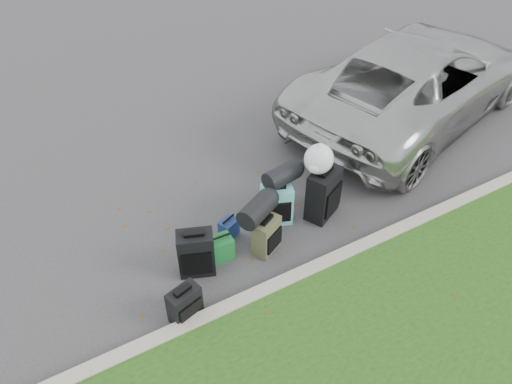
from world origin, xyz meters
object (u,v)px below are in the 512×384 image
suitcase_large_black_left (196,253)px  suitcase_olive (266,235)px  suitcase_large_black_right (323,194)px  tote_navy (229,228)px  tote_green (221,248)px  suitcase_teal (277,205)px  suitcase_small_black (185,305)px  suv (416,79)px

suitcase_large_black_left → suitcase_olive: bearing=14.8°
suitcase_large_black_right → suitcase_olive: bearing=164.6°
suitcase_large_black_left → tote_navy: bearing=51.5°
suitcase_olive → tote_green: 0.61m
suitcase_teal → suitcase_large_black_right: size_ratio=0.80×
suitcase_large_black_left → tote_navy: 0.76m
suitcase_teal → suitcase_large_black_right: (0.64, -0.19, 0.08)m
suitcase_large_black_left → suitcase_olive: (0.95, -0.11, -0.06)m
tote_navy → tote_green: bearing=-153.1°
suitcase_large_black_right → tote_green: (-1.62, -0.04, -0.21)m
suitcase_large_black_left → tote_green: size_ratio=1.95×
suitcase_large_black_right → tote_navy: bearing=142.0°
suitcase_olive → suitcase_large_black_right: bearing=-15.5°
suitcase_large_black_left → tote_navy: suitcase_large_black_left is taller
suitcase_large_black_right → tote_navy: (-1.35, 0.27, -0.25)m
suitcase_olive → tote_green: (-0.58, 0.17, -0.09)m
suitcase_small_black → suitcase_large_black_right: 2.50m
suitcase_large_black_left → tote_green: bearing=30.5°
suitcase_small_black → suv: bearing=5.7°
suv → suitcase_small_black: size_ratio=11.24×
suv → tote_green: 4.82m
suitcase_large_black_right → suitcase_large_black_left: bearing=156.3°
suitcase_small_black → suitcase_teal: (1.76, 0.88, 0.07)m
suitcase_large_black_left → suitcase_large_black_right: bearing=24.1°
suitcase_teal → suv: bearing=38.5°
suv → suitcase_large_black_left: bearing=90.8°
suv → suitcase_teal: 3.81m
tote_green → suv: bearing=19.6°
suitcase_small_black → tote_green: size_ratio=1.43×
suitcase_small_black → suitcase_teal: bearing=10.9°
tote_navy → suitcase_small_black: bearing=-160.1°
suitcase_large_black_left → tote_green: (0.37, 0.06, -0.16)m
suv → suitcase_teal: size_ratio=8.75×
tote_navy → suitcase_large_black_right: bearing=-33.8°
suv → suitcase_olive: suv is taller
suv → suitcase_small_black: 5.76m
suv → tote_navy: suv is taller
suitcase_teal → tote_navy: suitcase_teal is taller
suitcase_large_black_right → suitcase_teal: bearing=136.5°
suv → suitcase_small_black: bearing=95.2°
suitcase_large_black_left → suitcase_large_black_right: (1.99, 0.10, 0.06)m
suv → suitcase_large_black_left: 5.18m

